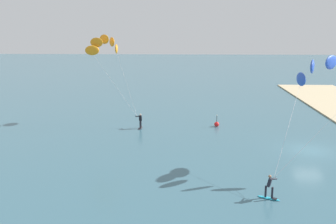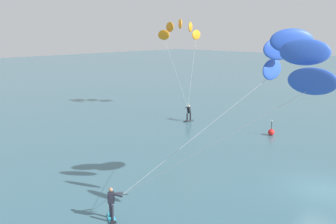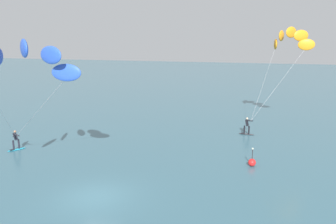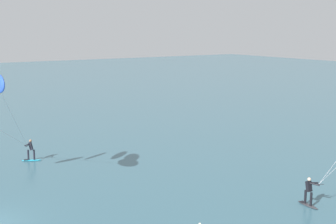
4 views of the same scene
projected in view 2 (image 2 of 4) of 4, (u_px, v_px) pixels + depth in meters
ground_plane at (323, 190)px, 21.58m from camera, size 240.00×240.00×0.00m
kitesurfer_nearshore at (181, 33)px, 41.29m from camera, size 6.58×6.67×10.24m
kitesurfer_mid_water at (284, 64)px, 17.09m from camera, size 9.28×9.10×9.07m
marker_buoy at (271, 132)px, 32.74m from camera, size 0.56×0.56×1.38m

